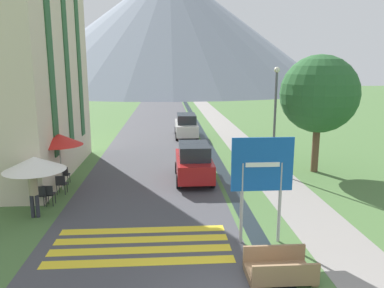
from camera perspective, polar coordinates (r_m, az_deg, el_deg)
ground_plane at (r=27.69m, az=-0.35°, el=0.45°), size 160.00×160.00×0.00m
road at (r=37.51m, az=-5.11°, el=3.37°), size 6.40×60.00×0.01m
footpath at (r=37.87m, az=4.17°, el=3.46°), size 2.20×60.00×0.01m
drainage_channel at (r=37.61m, az=0.54°, el=3.43°), size 0.60×60.00×0.00m
crosswalk_marking at (r=12.02m, az=-7.75°, el=-14.97°), size 5.44×2.54×0.01m
mountain_distant at (r=99.55m, az=-3.38°, el=17.13°), size 80.61×80.61×29.86m
hotel_building at (r=20.65m, az=-26.66°, el=13.60°), size 6.22×10.07×12.14m
road_sign at (r=11.50m, az=10.62°, el=-4.52°), size 1.88×0.11×3.33m
footbridge at (r=10.46m, az=13.17°, el=-18.13°), size 1.70×1.10×0.65m
parked_car_near at (r=17.95m, az=0.27°, el=-2.76°), size 1.75×3.89×1.82m
parked_car_far at (r=29.16m, az=-0.89°, el=2.84°), size 1.74×4.54×1.82m
cafe_chair_middle at (r=17.02m, az=-19.32°, el=-5.61°), size 0.40×0.40×0.85m
cafe_chair_near_right at (r=15.86m, az=-21.95°, el=-7.06°), size 0.40×0.40×0.85m
cafe_chair_near_left at (r=15.84m, az=-21.02°, el=-7.02°), size 0.40×0.40×0.85m
cafe_chair_far_right at (r=18.41m, az=-18.88°, el=-4.30°), size 0.40×0.40×0.85m
cafe_umbrella_front_white at (r=14.62m, az=-22.89°, el=-2.76°), size 2.20×2.20×2.22m
cafe_umbrella_middle_red at (r=17.26m, az=-19.60°, el=0.64°), size 2.03×2.03×2.53m
person_standing_terrace at (r=14.70m, az=-22.99°, el=-6.58°), size 0.32×0.32×1.74m
person_seated_far at (r=16.78m, az=-21.99°, el=-5.45°), size 0.32×0.32×1.24m
person_seated_near at (r=17.94m, az=-21.34°, el=-4.24°), size 0.32×0.32×1.28m
streetlamp at (r=19.32m, az=12.55°, el=4.83°), size 0.28×0.28×5.38m
tree_by_path at (r=20.05m, az=18.81°, el=7.21°), size 3.92×3.92×6.01m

